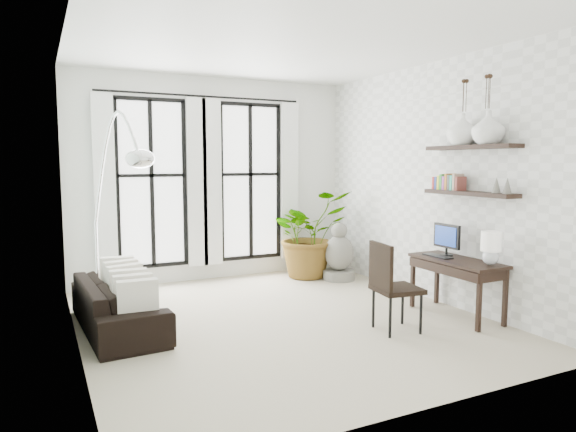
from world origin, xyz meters
TOP-DOWN VIEW (x-y plane):
  - floor at (0.00, 0.00)m, footprint 5.00×5.00m
  - ceiling at (0.00, 0.00)m, footprint 5.00×5.00m
  - wall_left at (-2.25, 0.00)m, footprint 0.00×5.00m
  - wall_right at (2.25, 0.00)m, footprint 0.00×5.00m
  - wall_back at (0.00, 2.50)m, footprint 4.50×0.00m
  - windows at (-0.20, 2.43)m, footprint 3.26×0.13m
  - wall_shelves at (2.11, -0.78)m, footprint 0.25×1.30m
  - sofa at (-1.80, 0.50)m, footprint 0.86×1.95m
  - throw_pillows at (-1.70, 0.50)m, footprint 0.40×1.52m
  - plant at (1.40, 1.92)m, footprint 1.42×1.27m
  - desk at (1.95, -0.87)m, footprint 0.51×1.20m
  - desk_chair at (0.88, -0.91)m, footprint 0.53×0.53m
  - arc_lamp at (-1.70, 1.05)m, footprint 0.75×1.38m
  - buddha at (1.73, 1.50)m, footprint 0.51×0.51m
  - vase_a at (2.11, -1.07)m, footprint 0.37×0.37m
  - vase_b at (2.11, -0.67)m, footprint 0.37×0.37m

SIDE VIEW (x-z plane):
  - floor at x=0.00m, z-range 0.00..0.00m
  - sofa at x=-1.80m, z-range 0.00..0.56m
  - buddha at x=1.73m, z-range -0.07..0.85m
  - throw_pillows at x=-1.70m, z-range 0.30..0.70m
  - desk_chair at x=0.88m, z-range 0.07..1.07m
  - desk at x=1.95m, z-range 0.13..1.23m
  - plant at x=1.40m, z-range 0.00..1.42m
  - windows at x=-0.20m, z-range 0.24..2.88m
  - wall_left at x=-2.25m, z-range -0.90..4.10m
  - wall_right at x=2.25m, z-range -0.90..4.10m
  - wall_back at x=0.00m, z-range -0.65..3.85m
  - wall_shelves at x=2.11m, z-range 1.43..2.03m
  - arc_lamp at x=-1.70m, z-range 0.67..3.14m
  - vase_a at x=2.11m, z-range 2.07..2.46m
  - vase_b at x=2.11m, z-range 2.07..2.46m
  - ceiling at x=0.00m, z-range 3.20..3.20m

